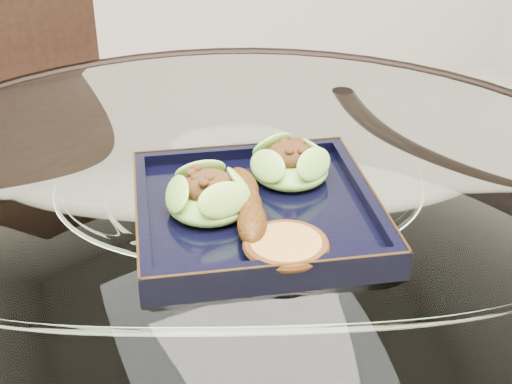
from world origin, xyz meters
name	(u,v)px	position (x,y,z in m)	size (l,w,h in m)	color
dining_table	(241,306)	(0.00, 0.00, 0.60)	(1.13, 1.13, 0.77)	white
dining_chair	(15,190)	(-0.26, 0.47, 0.58)	(0.51, 0.51, 1.03)	black
navy_plate	(256,215)	(0.00, -0.05, 0.77)	(0.27, 0.27, 0.02)	black
lettuce_wrap_left	(209,198)	(-0.05, -0.04, 0.80)	(0.09, 0.09, 0.03)	#73AD32
lettuce_wrap_right	(290,166)	(0.06, 0.00, 0.80)	(0.09, 0.09, 0.03)	#56982C
roasted_plantain	(247,204)	(-0.01, -0.07, 0.80)	(0.15, 0.03, 0.03)	#64350A
crumb_patty	(286,247)	(0.00, -0.15, 0.79)	(0.08, 0.08, 0.01)	#B3713B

